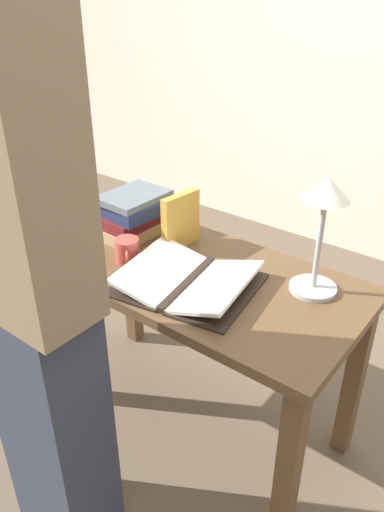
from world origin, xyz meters
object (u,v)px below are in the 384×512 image
at_px(reading_lamp, 324,212).
at_px(coffee_mug, 127,251).
at_px(book_standing_upright, 181,221).
at_px(person_reader, 31,295).
at_px(book_stack_tall, 135,213).
at_px(open_book, 188,281).

bearing_deg(reading_lamp, coffee_mug, -158.55).
relative_size(book_standing_upright, reading_lamp, 0.53).
bearing_deg(person_reader, reading_lamp, -121.17).
bearing_deg(book_stack_tall, book_standing_upright, 8.93).
distance_m(open_book, coffee_mug, 0.26).
distance_m(reading_lamp, person_reader, 0.86).
xyz_separation_m(book_standing_upright, reading_lamp, (0.53, 0.02, 0.17)).
bearing_deg(reading_lamp, open_book, -146.14).
xyz_separation_m(open_book, person_reader, (-0.10, -0.50, 0.17)).
height_order(book_standing_upright, coffee_mug, book_standing_upright).
relative_size(open_book, book_standing_upright, 2.35).
distance_m(book_standing_upright, person_reader, 0.72).
bearing_deg(coffee_mug, person_reader, -72.26).
xyz_separation_m(reading_lamp, person_reader, (-0.44, -0.73, -0.09)).
bearing_deg(book_standing_upright, person_reader, -77.12).
distance_m(book_stack_tall, book_standing_upright, 0.21).
bearing_deg(book_stack_tall, coffee_mug, -53.59).
xyz_separation_m(reading_lamp, coffee_mug, (-0.60, -0.24, -0.23)).
bearing_deg(person_reader, coffee_mug, -72.26).
distance_m(open_book, reading_lamp, 0.48).
distance_m(book_stack_tall, coffee_mug, 0.23).
xyz_separation_m(coffee_mug, person_reader, (0.16, -0.49, 0.14)).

